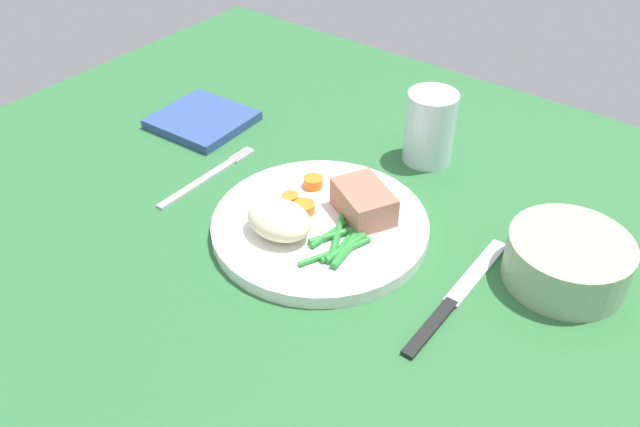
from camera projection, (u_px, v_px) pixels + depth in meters
dining_table at (352, 240)px, 76.62cm from camera, size 120.00×90.00×2.00cm
dinner_plate at (320, 226)px, 75.87cm from camera, size 25.08×25.08×1.60cm
meat_portion at (364, 202)px, 75.14cm from camera, size 8.96×8.08×3.57cm
mashed_potatoes at (279, 220)px, 72.47cm from camera, size 7.84×5.90×3.74cm
carrot_slices at (306, 193)px, 78.60cm from camera, size 4.83×7.07×1.30cm
green_beans at (343, 242)px, 71.79cm from camera, size 5.90×10.59×0.88cm
fork at (207, 177)px, 84.71cm from camera, size 1.44×16.60×0.40cm
knife at (455, 297)px, 67.58cm from camera, size 1.70×20.50×0.64cm
water_glass at (429, 132)px, 85.93cm from camera, size 6.57×6.57×9.72cm
salad_bowl at (568, 258)px, 68.27cm from camera, size 12.85×12.85×5.25cm
napkin at (202, 120)px, 95.37cm from camera, size 13.20×12.55×1.34cm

